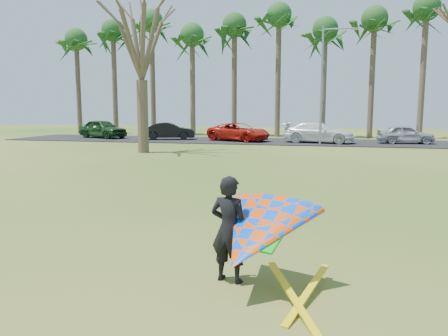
% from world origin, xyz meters
% --- Properties ---
extents(ground, '(100.00, 100.00, 0.00)m').
position_xyz_m(ground, '(0.00, 0.00, 0.00)').
color(ground, '#1E4D10').
rests_on(ground, ground).
extents(parking_strip, '(46.00, 7.00, 0.06)m').
position_xyz_m(parking_strip, '(0.00, 25.00, 0.03)').
color(parking_strip, black).
rests_on(parking_strip, ground).
extents(palm_0, '(4.84, 4.84, 10.84)m').
position_xyz_m(palm_0, '(-22.00, 31.00, 9.17)').
color(palm_0, '#453829').
rests_on(palm_0, ground).
extents(palm_1, '(4.84, 4.84, 11.54)m').
position_xyz_m(palm_1, '(-18.00, 31.00, 9.85)').
color(palm_1, '#453629').
rests_on(palm_1, ground).
extents(palm_2, '(4.84, 4.84, 12.24)m').
position_xyz_m(palm_2, '(-14.00, 31.00, 10.52)').
color(palm_2, '#453729').
rests_on(palm_2, ground).
extents(palm_3, '(4.84, 4.84, 10.84)m').
position_xyz_m(palm_3, '(-10.00, 31.00, 9.17)').
color(palm_3, '#4F3F2F').
rests_on(palm_3, ground).
extents(palm_4, '(4.84, 4.84, 11.54)m').
position_xyz_m(palm_4, '(-6.00, 31.00, 9.85)').
color(palm_4, brown).
rests_on(palm_4, ground).
extents(palm_5, '(4.84, 4.84, 12.24)m').
position_xyz_m(palm_5, '(-2.00, 31.00, 10.52)').
color(palm_5, '#493B2C').
rests_on(palm_5, ground).
extents(palm_6, '(4.84, 4.84, 10.84)m').
position_xyz_m(palm_6, '(2.00, 31.00, 9.17)').
color(palm_6, brown).
rests_on(palm_6, ground).
extents(palm_7, '(4.84, 4.84, 11.54)m').
position_xyz_m(palm_7, '(6.00, 31.00, 9.85)').
color(palm_7, '#4D3D2E').
rests_on(palm_7, ground).
extents(palm_8, '(4.84, 4.84, 12.24)m').
position_xyz_m(palm_8, '(10.00, 31.00, 10.52)').
color(palm_8, brown).
rests_on(palm_8, ground).
extents(bare_tree_left, '(6.60, 6.60, 9.70)m').
position_xyz_m(bare_tree_left, '(-8.00, 15.00, 6.92)').
color(bare_tree_left, '#4C3F2D').
rests_on(bare_tree_left, ground).
extents(streetlight, '(2.28, 0.18, 8.00)m').
position_xyz_m(streetlight, '(2.16, 22.00, 4.46)').
color(streetlight, gray).
rests_on(streetlight, ground).
extents(car_0, '(4.93, 3.37, 1.56)m').
position_xyz_m(car_0, '(-16.16, 25.00, 0.84)').
color(car_0, '#173A18').
rests_on(car_0, parking_strip).
extents(car_1, '(4.35, 2.56, 1.35)m').
position_xyz_m(car_1, '(-10.00, 24.63, 0.74)').
color(car_1, black).
rests_on(car_1, parking_strip).
extents(car_2, '(5.48, 4.03, 1.38)m').
position_xyz_m(car_2, '(-4.21, 24.45, 0.75)').
color(car_2, '#B0170E').
rests_on(car_2, parking_strip).
extents(car_3, '(5.39, 2.85, 1.49)m').
position_xyz_m(car_3, '(1.85, 24.11, 0.80)').
color(car_3, white).
rests_on(car_3, parking_strip).
extents(car_4, '(4.02, 1.92, 1.33)m').
position_xyz_m(car_4, '(7.95, 24.82, 0.72)').
color(car_4, '#9CA0A9').
rests_on(car_4, parking_strip).
extents(kite_flyer, '(2.13, 2.39, 2.02)m').
position_xyz_m(kite_flyer, '(1.58, -2.75, 0.84)').
color(kite_flyer, black).
rests_on(kite_flyer, ground).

